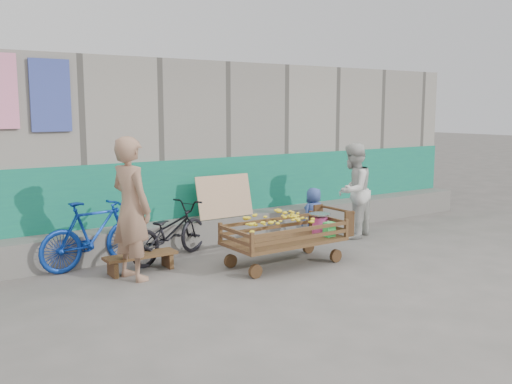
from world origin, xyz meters
TOP-DOWN VIEW (x-y plane):
  - ground at (0.00, 0.00)m, footprint 80.00×80.00m
  - building_wall at (-0.00, 4.05)m, footprint 12.00×3.50m
  - banana_cart at (0.31, 0.66)m, footprint 1.86×0.85m
  - bench at (-1.49, 1.49)m, footprint 1.00×0.30m
  - vendor_man at (-1.70, 1.25)m, footprint 0.59×0.77m
  - woman at (2.39, 1.41)m, footprint 0.98×0.89m
  - child at (1.63, 1.54)m, footprint 0.47×0.32m
  - bicycle_dark at (-0.88, 1.85)m, footprint 1.69×1.14m
  - bicycle_blue at (-1.94, 2.05)m, footprint 1.64×0.67m

SIDE VIEW (x-z plane):
  - ground at x=0.00m, z-range 0.00..0.00m
  - bench at x=-1.49m, z-range 0.06..0.31m
  - bicycle_dark at x=-0.88m, z-range 0.00..0.84m
  - child at x=1.63m, z-range 0.00..0.91m
  - bicycle_blue at x=-1.94m, z-range 0.00..0.96m
  - banana_cart at x=0.31m, z-range 0.14..0.93m
  - woman at x=2.39m, z-range 0.00..1.64m
  - vendor_man at x=-1.70m, z-range 0.00..1.87m
  - building_wall at x=0.00m, z-range -0.03..2.97m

